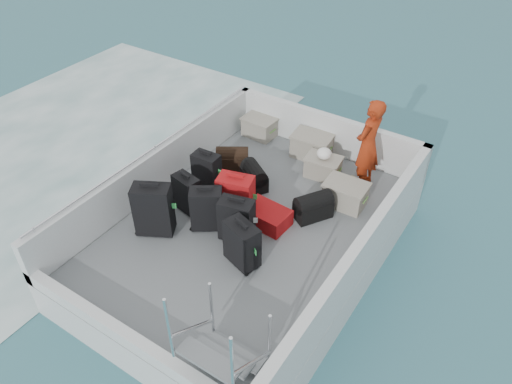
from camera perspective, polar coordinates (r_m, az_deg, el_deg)
ground at (r=7.78m, az=-0.78°, el=-7.24°), size 160.00×160.00×0.00m
wake_foam at (r=10.64m, az=-22.78°, el=3.57°), size 10.00×10.00×0.00m
ferry_hull at (r=7.57m, az=-0.80°, el=-5.65°), size 3.60×5.00×0.60m
deck at (r=7.36m, az=-0.82°, el=-3.92°), size 3.30×4.70×0.02m
deck_fittings at (r=6.76m, az=0.07°, el=-4.15°), size 3.60×5.00×0.90m
suitcase_0 at (r=7.14m, az=-11.63°, el=-2.07°), size 0.60×0.51×0.81m
suitcase_1 at (r=7.50m, az=-7.90°, el=-0.22°), size 0.45×0.31×0.61m
suitcase_2 at (r=7.93m, az=-5.65°, el=2.40°), size 0.44×0.28×0.61m
suitcase_4 at (r=7.14m, az=-5.67°, el=-1.99°), size 0.53×0.48×0.67m
suitcase_5 at (r=7.30m, az=-2.33°, el=-0.62°), size 0.57×0.43×0.70m
suitcase_6 at (r=6.59m, az=-1.62°, el=-6.03°), size 0.54×0.41×0.66m
suitcase_7 at (r=6.94m, az=-2.24°, el=-3.25°), size 0.53×0.38×0.67m
suitcase_8 at (r=7.31m, az=1.23°, el=-2.79°), size 0.69×0.48×0.26m
duffel_0 at (r=8.39m, az=-2.71°, el=3.60°), size 0.61×0.54×0.32m
duffel_1 at (r=7.98m, az=-0.22°, el=1.57°), size 0.58×0.52×0.32m
duffel_2 at (r=7.45m, az=6.54°, el=-1.86°), size 0.55×0.62×0.32m
crate_0 at (r=9.25m, az=0.40°, el=7.36°), size 0.58×0.41×0.34m
crate_1 at (r=8.73m, az=6.38°, el=5.21°), size 0.68×0.50×0.39m
crate_2 at (r=8.28m, az=7.64°, el=2.77°), size 0.58×0.43×0.32m
crate_3 at (r=7.73m, az=10.17°, el=-0.35°), size 0.62×0.44×0.36m
yellow_bag at (r=8.11m, az=10.73°, el=1.03°), size 0.28×0.26×0.22m
white_bag at (r=8.14m, az=7.78°, el=4.21°), size 0.24×0.24×0.18m
passenger at (r=7.87m, az=12.67°, el=5.28°), size 0.43×0.60×1.52m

